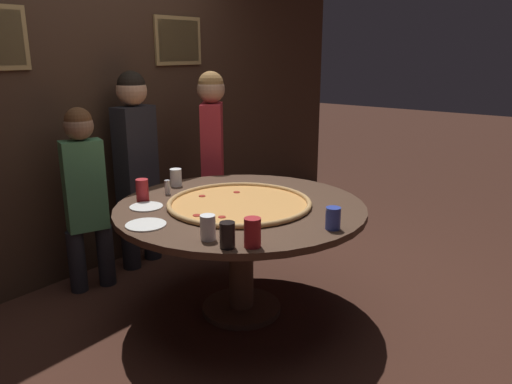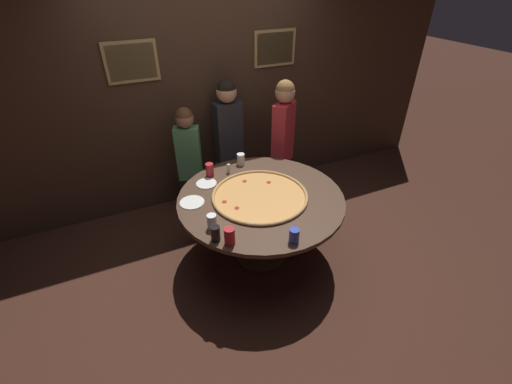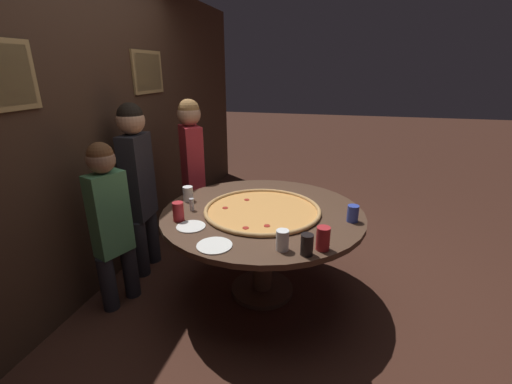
% 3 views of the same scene
% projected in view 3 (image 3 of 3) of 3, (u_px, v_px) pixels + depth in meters
% --- Properties ---
extents(ground_plane, '(24.00, 24.00, 0.00)m').
position_uv_depth(ground_plane, '(262.00, 291.00, 2.92)').
color(ground_plane, '#422319').
extents(back_wall, '(6.40, 0.08, 2.60)m').
position_uv_depth(back_wall, '(97.00, 131.00, 2.78)').
color(back_wall, '#3D281C').
rests_on(back_wall, ground_plane).
extents(dining_table, '(1.57, 1.57, 0.74)m').
position_uv_depth(dining_table, '(263.00, 226.00, 2.71)').
color(dining_table, '#4C3323').
rests_on(dining_table, ground_plane).
extents(giant_pizza, '(0.91, 0.91, 0.03)m').
position_uv_depth(giant_pizza, '(263.00, 210.00, 2.65)').
color(giant_pizza, '#E0994C').
rests_on(giant_pizza, dining_table).
extents(drink_cup_by_shaker, '(0.08, 0.08, 0.15)m').
position_uv_depth(drink_cup_by_shaker, '(323.00, 238.00, 2.08)').
color(drink_cup_by_shaker, '#B22328').
rests_on(drink_cup_by_shaker, dining_table).
extents(drink_cup_far_left, '(0.08, 0.08, 0.12)m').
position_uv_depth(drink_cup_far_left, '(188.00, 194.00, 2.85)').
color(drink_cup_far_left, white).
rests_on(drink_cup_far_left, dining_table).
extents(drink_cup_beside_pizza, '(0.08, 0.08, 0.12)m').
position_uv_depth(drink_cup_beside_pizza, '(353.00, 213.00, 2.47)').
color(drink_cup_beside_pizza, '#384CB7').
rests_on(drink_cup_beside_pizza, dining_table).
extents(drink_cup_centre_back, '(0.08, 0.08, 0.13)m').
position_uv_depth(drink_cup_centre_back, '(282.00, 240.00, 2.08)').
color(drink_cup_centre_back, white).
rests_on(drink_cup_centre_back, dining_table).
extents(drink_cup_near_left, '(0.08, 0.08, 0.14)m').
position_uv_depth(drink_cup_near_left, '(178.00, 212.00, 2.48)').
color(drink_cup_near_left, '#B22328').
rests_on(drink_cup_near_left, dining_table).
extents(drink_cup_far_right, '(0.08, 0.08, 0.13)m').
position_uv_depth(drink_cup_far_right, '(307.00, 245.00, 2.02)').
color(drink_cup_far_right, black).
rests_on(drink_cup_far_right, dining_table).
extents(white_plate_beside_cup, '(0.20, 0.20, 0.01)m').
position_uv_depth(white_plate_beside_cup, '(191.00, 227.00, 2.39)').
color(white_plate_beside_cup, white).
rests_on(white_plate_beside_cup, dining_table).
extents(white_plate_right_side, '(0.23, 0.23, 0.01)m').
position_uv_depth(white_plate_right_side, '(214.00, 245.00, 2.14)').
color(white_plate_right_side, white).
rests_on(white_plate_right_side, dining_table).
extents(condiment_shaker, '(0.04, 0.04, 0.10)m').
position_uv_depth(condiment_shaker, '(192.00, 204.00, 2.66)').
color(condiment_shaker, silver).
rests_on(condiment_shaker, dining_table).
extents(diner_centre_back, '(0.38, 0.34, 1.51)m').
position_uv_depth(diner_centre_back, '(192.00, 165.00, 3.48)').
color(diner_centre_back, '#232328').
rests_on(diner_centre_back, ground_plane).
extents(diner_side_right, '(0.35, 0.23, 1.31)m').
position_uv_depth(diner_side_right, '(110.00, 218.00, 2.54)').
color(diner_side_right, '#232328').
rests_on(diner_side_right, ground_plane).
extents(diner_far_left, '(0.39, 0.23, 1.53)m').
position_uv_depth(diner_far_left, '(138.00, 180.00, 2.98)').
color(diner_far_left, '#232328').
rests_on(diner_far_left, ground_plane).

